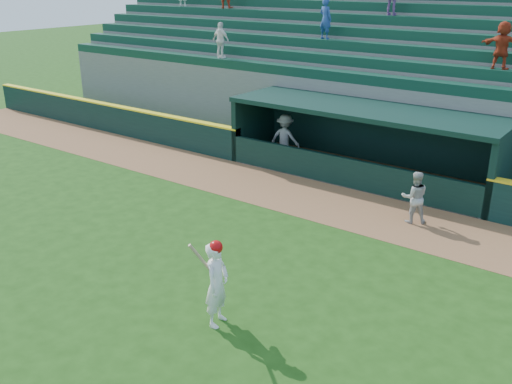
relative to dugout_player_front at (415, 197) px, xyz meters
The scene contains 9 objects.
ground 5.92m from the dugout_player_front, 120.49° to the right, with size 120.00×120.00×0.00m, color #1C4310.
warning_track 3.08m from the dugout_player_front, behind, with size 40.00×3.00×0.01m, color brown.
field_wall_left 15.30m from the dugout_player_front, behind, with size 15.50×0.30×1.20m, color black.
wall_stripe_left 15.31m from the dugout_player_front, behind, with size 15.50×0.32×0.06m, color yellow.
dugout_player_front is the anchor object (origin of this frame).
dugout_player_inside 6.67m from the dugout_player_front, 156.94° to the left, with size 1.15×0.66×1.77m, color #ABABA5.
dugout 4.23m from the dugout_player_front, 135.33° to the left, with size 9.40×2.80×2.46m.
stands 8.24m from the dugout_player_front, 111.61° to the left, with size 34.50×6.28×7.57m.
batter_at_plate 7.26m from the dugout_player_front, 99.51° to the right, with size 0.61×0.81×1.85m.
Camera 1 is at (8.27, -9.54, 6.61)m, focal length 40.00 mm.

